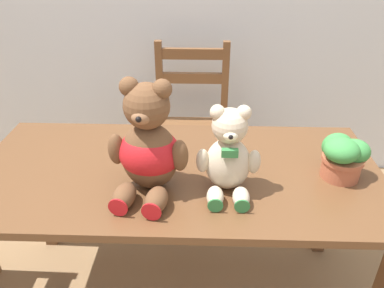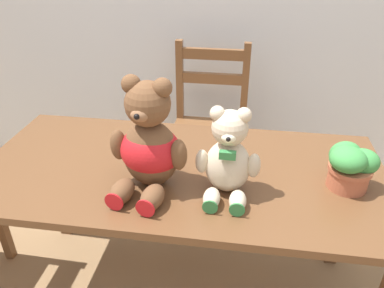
# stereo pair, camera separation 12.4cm
# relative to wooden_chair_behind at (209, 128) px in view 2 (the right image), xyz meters

# --- Properties ---
(dining_table) EXTENTS (1.54, 0.73, 0.70)m
(dining_table) POSITION_rel_wooden_chair_behind_xyz_m (-0.03, -0.77, 0.13)
(dining_table) COLOR brown
(dining_table) RESTS_ON ground_plane
(wooden_chair_behind) EXTENTS (0.42, 0.40, 0.95)m
(wooden_chair_behind) POSITION_rel_wooden_chair_behind_xyz_m (0.00, 0.00, 0.00)
(wooden_chair_behind) COLOR brown
(wooden_chair_behind) RESTS_ON ground_plane
(teddy_bear_left) EXTENTS (0.28, 0.30, 0.40)m
(teddy_bear_left) POSITION_rel_wooden_chair_behind_xyz_m (-0.11, -0.89, 0.38)
(teddy_bear_left) COLOR brown
(teddy_bear_left) RESTS_ON dining_table
(teddy_bear_right) EXTENTS (0.22, 0.21, 0.31)m
(teddy_bear_right) POSITION_rel_wooden_chair_behind_xyz_m (0.15, -0.89, 0.36)
(teddy_bear_right) COLOR beige
(teddy_bear_right) RESTS_ON dining_table
(potted_plant) EXTENTS (0.17, 0.16, 0.16)m
(potted_plant) POSITION_rel_wooden_chair_behind_xyz_m (0.57, -0.80, 0.31)
(potted_plant) COLOR #B25B3D
(potted_plant) RESTS_ON dining_table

